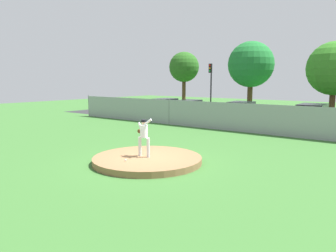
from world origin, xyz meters
TOP-DOWN VIEW (x-y plane):
  - ground_plane at (0.00, 6.00)m, footprint 80.00×80.00m
  - asphalt_strip at (0.00, 14.50)m, footprint 44.00×7.00m
  - pitchers_mound at (0.00, 0.00)m, footprint 4.58×4.58m
  - pitcher_youth at (-0.15, -0.05)m, footprint 0.82×0.32m
  - baseball at (-0.21, -1.08)m, footprint 0.07×0.07m
  - chainlink_fence at (0.00, 10.00)m, footprint 32.67×0.07m
  - parked_car_charcoal at (-7.77, 14.42)m, footprint 2.01×4.68m
  - parked_car_silver at (-2.74, 14.90)m, footprint 2.12×4.13m
  - parked_car_slate at (-10.58, 14.64)m, footprint 1.83×4.09m
  - parked_car_burgundy at (2.88, 14.63)m, footprint 2.04×4.58m
  - traffic_cone_orange at (-5.79, 13.53)m, footprint 0.40×0.40m
  - traffic_light_near at (-7.79, 18.50)m, footprint 0.28×0.46m
  - tree_bushy_near at (-14.51, 23.47)m, footprint 3.71×3.71m
  - tree_leaning_west at (-6.06, 24.19)m, footprint 5.02×5.02m
  - tree_broad_left at (2.70, 22.20)m, footprint 4.79×4.79m

SIDE VIEW (x-z plane):
  - ground_plane at x=0.00m, z-range 0.00..0.00m
  - asphalt_strip at x=0.00m, z-range 0.00..0.01m
  - pitchers_mound at x=0.00m, z-range 0.00..0.26m
  - traffic_cone_orange at x=-5.79m, z-range -0.01..0.54m
  - baseball at x=-0.21m, z-range 0.26..0.33m
  - parked_car_silver at x=-2.74m, z-range -0.05..1.64m
  - parked_car_charcoal at x=-7.77m, z-range -0.03..1.63m
  - parked_car_slate at x=-10.58m, z-range -0.04..1.64m
  - parked_car_burgundy at x=2.88m, z-range -0.04..1.72m
  - chainlink_fence at x=0.00m, z-range -0.05..1.98m
  - pitcher_youth at x=-0.15m, z-range 0.41..2.04m
  - traffic_light_near at x=-7.79m, z-range 0.92..5.99m
  - tree_broad_left at x=2.70m, z-range 1.02..7.90m
  - tree_bushy_near at x=-14.51m, z-range 1.56..8.47m
  - tree_leaning_west at x=-6.06m, z-range 1.30..8.98m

